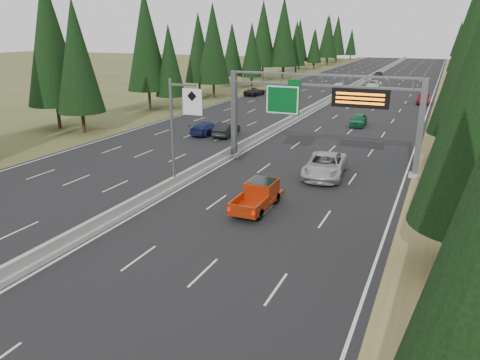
% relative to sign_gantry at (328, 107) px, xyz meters
% --- Properties ---
extents(road, '(32.00, 260.00, 0.08)m').
position_rel_sign_gantry_xyz_m(road, '(-8.92, 45.12, -5.23)').
color(road, black).
rests_on(road, ground).
extents(shoulder_right, '(3.60, 260.00, 0.06)m').
position_rel_sign_gantry_xyz_m(shoulder_right, '(8.88, 45.12, -5.24)').
color(shoulder_right, olive).
rests_on(shoulder_right, ground).
extents(shoulder_left, '(3.60, 260.00, 0.06)m').
position_rel_sign_gantry_xyz_m(shoulder_left, '(-26.72, 45.12, -5.24)').
color(shoulder_left, '#465125').
rests_on(shoulder_left, ground).
extents(median_barrier, '(0.70, 260.00, 0.85)m').
position_rel_sign_gantry_xyz_m(median_barrier, '(-8.92, 45.12, -4.85)').
color(median_barrier, gray).
rests_on(median_barrier, road).
extents(sign_gantry, '(16.75, 0.98, 7.80)m').
position_rel_sign_gantry_xyz_m(sign_gantry, '(0.00, 0.00, 0.00)').
color(sign_gantry, slate).
rests_on(sign_gantry, road).
extents(hov_sign_pole, '(2.80, 0.50, 8.00)m').
position_rel_sign_gantry_xyz_m(hov_sign_pole, '(-8.33, -9.92, -0.54)').
color(hov_sign_pole, slate).
rests_on(hov_sign_pole, road).
extents(tree_row_left, '(11.85, 240.84, 18.97)m').
position_rel_sign_gantry_xyz_m(tree_row_left, '(-31.13, 26.73, 4.23)').
color(tree_row_left, black).
rests_on(tree_row_left, ground).
extents(silver_minivan, '(3.58, 6.74, 1.80)m').
position_rel_sign_gantry_xyz_m(silver_minivan, '(0.62, -2.56, -4.29)').
color(silver_minivan, '#B3B3B8').
rests_on(silver_minivan, road).
extents(red_pickup, '(1.89, 5.29, 1.72)m').
position_rel_sign_gantry_xyz_m(red_pickup, '(-1.65, -11.07, -4.23)').
color(red_pickup, black).
rests_on(red_pickup, road).
extents(car_ahead_green, '(1.90, 4.40, 1.48)m').
position_rel_sign_gantry_xyz_m(car_ahead_green, '(-0.68, 19.59, -4.45)').
color(car_ahead_green, '#17663F').
rests_on(car_ahead_green, road).
extents(car_ahead_dkred, '(1.91, 4.97, 1.62)m').
position_rel_sign_gantry_xyz_m(car_ahead_dkred, '(5.58, 41.90, -4.38)').
color(car_ahead_dkred, '#550C14').
rests_on(car_ahead_dkred, road).
extents(car_ahead_dkgrey, '(2.23, 4.62, 1.30)m').
position_rel_sign_gantry_xyz_m(car_ahead_dkgrey, '(-3.51, 47.66, -4.54)').
color(car_ahead_dkgrey, black).
rests_on(car_ahead_dkgrey, road).
extents(car_ahead_white, '(2.78, 5.62, 1.53)m').
position_rel_sign_gantry_xyz_m(car_ahead_white, '(-4.85, 59.86, -4.42)').
color(car_ahead_white, white).
rests_on(car_ahead_white, road).
extents(car_ahead_far, '(2.00, 4.44, 1.48)m').
position_rel_sign_gantry_xyz_m(car_ahead_far, '(-7.42, 84.02, -4.45)').
color(car_ahead_far, black).
rests_on(car_ahead_far, road).
extents(car_onc_near, '(1.88, 4.71, 1.52)m').
position_rel_sign_gantry_xyz_m(car_onc_near, '(-12.98, 7.71, -4.43)').
color(car_onc_near, black).
rests_on(car_onc_near, road).
extents(car_onc_blue, '(2.36, 5.03, 1.42)m').
position_rel_sign_gantry_xyz_m(car_onc_blue, '(-15.39, 7.68, -4.48)').
color(car_onc_blue, navy).
rests_on(car_onc_blue, road).
extents(car_onc_white, '(2.00, 4.87, 1.65)m').
position_rel_sign_gantry_xyz_m(car_onc_white, '(-10.42, 53.23, -4.36)').
color(car_onc_white, white).
rests_on(car_onc_white, road).
extents(car_onc_far, '(2.76, 5.14, 1.37)m').
position_rel_sign_gantry_xyz_m(car_onc_far, '(-22.87, 40.50, -4.50)').
color(car_onc_far, black).
rests_on(car_onc_far, road).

